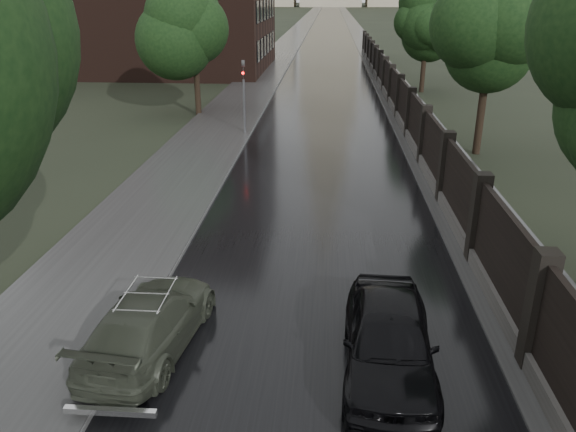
% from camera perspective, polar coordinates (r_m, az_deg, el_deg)
% --- Properties ---
extents(road, '(8.00, 420.00, 0.02)m').
position_cam_1_polar(road, '(195.30, 4.29, 19.69)').
color(road, black).
rests_on(road, ground).
extents(sidewalk_left, '(4.00, 420.00, 0.16)m').
position_cam_1_polar(sidewalk_left, '(195.39, 2.42, 19.75)').
color(sidewalk_left, '#2D2D2D').
rests_on(sidewalk_left, ground).
extents(verge_right, '(3.00, 420.00, 0.08)m').
position_cam_1_polar(verge_right, '(195.37, 6.00, 19.64)').
color(verge_right, '#2D2D2D').
rests_on(verge_right, ground).
extents(fence_right, '(0.45, 75.72, 2.70)m').
position_cam_1_polar(fence_right, '(37.96, 10.88, 11.86)').
color(fence_right, '#383533').
rests_on(fence_right, ground).
extents(tree_left_far, '(4.25, 4.25, 7.39)m').
position_cam_1_polar(tree_left_far, '(36.17, -9.55, 18.23)').
color(tree_left_far, black).
rests_on(tree_left_far, ground).
extents(tree_right_b, '(4.08, 4.08, 7.01)m').
position_cam_1_polar(tree_right_b, '(28.21, 19.77, 15.74)').
color(tree_right_b, black).
rests_on(tree_right_b, ground).
extents(tree_right_c, '(4.08, 4.08, 7.01)m').
position_cam_1_polar(tree_right_c, '(45.80, 13.94, 18.26)').
color(tree_right_c, black).
rests_on(tree_right_c, ground).
extents(traffic_light, '(0.16, 0.32, 4.00)m').
position_cam_1_polar(traffic_light, '(30.90, -4.51, 12.56)').
color(traffic_light, '#59595E').
rests_on(traffic_light, ground).
extents(volga_sedan, '(2.38, 4.73, 1.32)m').
position_cam_1_polar(volga_sedan, '(12.84, -13.87, -10.38)').
color(volga_sedan, '#3B4134').
rests_on(volga_sedan, ground).
extents(car_right_near, '(2.04, 4.65, 1.56)m').
position_cam_1_polar(car_right_near, '(11.88, 10.19, -12.26)').
color(car_right_near, black).
rests_on(car_right_near, ground).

